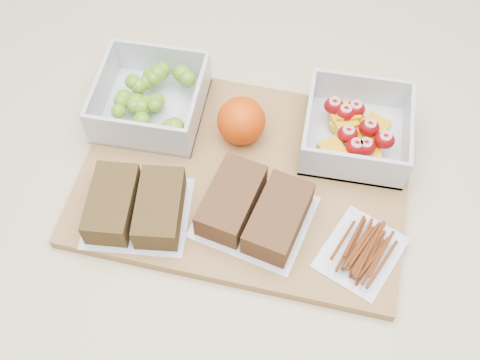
{
  "coord_description": "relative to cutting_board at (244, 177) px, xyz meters",
  "views": [
    {
      "loc": [
        0.06,
        -0.39,
        1.58
      ],
      "look_at": [
        -0.01,
        0.01,
        0.93
      ],
      "focal_mm": 45.0,
      "sensor_mm": 36.0,
      "label": 1
    }
  ],
  "objects": [
    {
      "name": "fruit_container",
      "position": [
        0.14,
        0.08,
        0.03
      ],
      "size": [
        0.14,
        0.14,
        0.06
      ],
      "color": "silver",
      "rests_on": "cutting_board"
    },
    {
      "name": "pretzel_bag",
      "position": [
        0.16,
        -0.09,
        0.02
      ],
      "size": [
        0.12,
        0.13,
        0.02
      ],
      "color": "silver",
      "rests_on": "cutting_board"
    },
    {
      "name": "grape_container",
      "position": [
        -0.14,
        0.08,
        0.03
      ],
      "size": [
        0.14,
        0.14,
        0.06
      ],
      "color": "silver",
      "rests_on": "cutting_board"
    },
    {
      "name": "sandwich_bag_left",
      "position": [
        -0.12,
        -0.08,
        0.03
      ],
      "size": [
        0.14,
        0.12,
        0.04
      ],
      "color": "silver",
      "rests_on": "cutting_board"
    },
    {
      "name": "cutting_board",
      "position": [
        0.0,
        0.0,
        0.0
      ],
      "size": [
        0.43,
        0.32,
        0.02
      ],
      "primitive_type": "cube",
      "rotation": [
        0.0,
        0.0,
        -0.05
      ],
      "color": "#A07642",
      "rests_on": "counter"
    },
    {
      "name": "counter",
      "position": [
        0.01,
        -0.02,
        -0.46
      ],
      "size": [
        1.2,
        0.9,
        0.9
      ],
      "primitive_type": "cube",
      "color": "beige",
      "rests_on": "ground"
    },
    {
      "name": "sandwich_bag_center",
      "position": [
        0.02,
        -0.06,
        0.03
      ],
      "size": [
        0.16,
        0.15,
        0.04
      ],
      "color": "silver",
      "rests_on": "cutting_board"
    },
    {
      "name": "orange",
      "position": [
        -0.01,
        0.06,
        0.04
      ],
      "size": [
        0.06,
        0.06,
        0.06
      ],
      "primitive_type": "sphere",
      "color": "#E34505",
      "rests_on": "cutting_board"
    }
  ]
}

